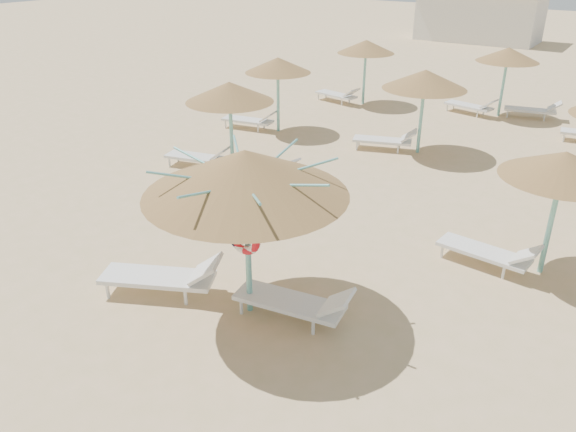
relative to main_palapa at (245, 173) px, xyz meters
The scene contains 6 objects.
ground 2.75m from the main_palapa, 149.19° to the right, with size 120.00×120.00×0.00m, color tan.
main_palapa is the anchor object (origin of this frame).
lounger_main_a 2.91m from the main_palapa, 164.00° to the right, with size 2.42×1.64×0.85m.
lounger_main_b 2.54m from the main_palapa, 13.72° to the left, with size 2.24×0.96×0.79m.
palapa_field 10.33m from the main_palapa, 76.02° to the left, with size 19.99×14.29×2.71m.
service_hut 35.46m from the main_palapa, 100.00° to the left, with size 8.40×4.40×3.25m.
Camera 1 is at (5.53, -6.77, 6.17)m, focal length 35.00 mm.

